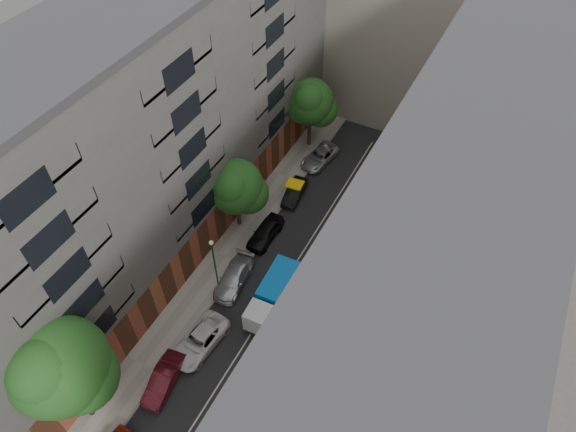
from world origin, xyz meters
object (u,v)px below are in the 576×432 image
Objects in this scene: tree_far at (311,104)px; lamp_post at (214,261)px; car_left_4 at (265,232)px; car_right_2 at (298,342)px; car_left_2 at (200,341)px; tree_mid at (236,189)px; car_right_1 at (260,387)px; tree_near at (59,370)px; car_left_3 at (234,278)px; tarp_truck at (276,297)px; car_left_1 at (164,379)px; car_left_5 at (295,192)px; pedestrian at (391,240)px; car_left_6 at (320,157)px.

tree_far is 19.47m from lamp_post.
car_left_4 reaches higher than car_right_2.
tree_mid reaches higher than car_left_2.
tree_near is at bearing -151.79° from car_right_1.
car_right_2 is 15.91m from tree_near.
car_left_3 is 9.35m from car_right_1.
car_right_1 is 0.81× the size of lamp_post.
tree_far is at bearing 105.60° from tarp_truck.
car_left_1 is 0.88× the size of car_left_3.
car_left_2 is 1.27× the size of car_left_5.
car_left_4 is 19.97m from tree_near.
tree_far reaches higher than lamp_post.
tree_near is 31.77m from tree_far.
car_left_3 reaches higher than car_left_5.
car_left_1 and car_left_3 have the same top height.
tarp_truck reaches higher than car_left_5.
tree_far is (-2.01, 7.29, 4.53)m from car_left_5.
car_left_5 is 10.16m from pedestrian.
tree_near is at bearing -120.70° from tarp_truck.
car_left_1 is at bearing 53.72° from tree_near.
car_right_2 is at bearing -66.21° from tree_far.
tree_near reaches higher than car_left_5.
car_left_5 is 12.54m from lamp_post.
car_right_2 is at bearing -46.90° from car_left_4.
tree_far is at bearing 98.72° from car_left_5.
car_left_4 is 0.57× the size of tree_far.
car_left_3 is at bearing -63.05° from tree_mid.
tree_far reaches higher than car_right_1.
car_left_2 is 17.66m from pedestrian.
car_left_6 is 0.95× the size of car_right_1.
car_left_2 is 0.82× the size of lamp_post.
car_left_4 is at bearing 123.09° from tarp_truck.
tree_near reaches higher than car_left_2.
car_left_1 is 15.76m from tree_mid.
tree_mid is (-9.90, 8.18, 3.98)m from car_right_2.
tarp_truck reaches higher than car_right_1.
tree_mid is (-3.50, 11.38, 3.93)m from car_left_2.
car_left_6 is at bearing 82.07° from car_left_1.
car_left_6 is at bearing 97.09° from car_left_2.
tarp_truck is at bearing -67.08° from car_left_6.
tree_far reaches higher than car_right_2.
car_left_4 is 10.76m from car_right_2.
tree_near is 5.40× the size of pedestrian.
tree_mid is (-2.79, 5.48, 3.93)m from car_left_3.
tree_near reaches higher than car_left_4.
pedestrian reaches higher than car_left_2.
tarp_truck is at bearing 101.13° from car_right_1.
car_right_1 is at bearing -53.72° from car_left_3.
car_right_2 is at bearing -39.54° from tree_mid.
tree_near is 1.43× the size of tree_mid.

